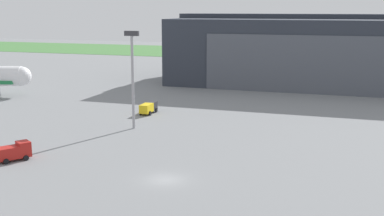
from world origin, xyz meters
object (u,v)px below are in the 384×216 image
object	(u,v)px
maintenance_hangar	(368,52)
baggage_tug	(14,151)
stair_truck	(148,107)
apron_light_mast	(133,71)

from	to	relation	value
maintenance_hangar	baggage_tug	distance (m)	92.56
stair_truck	apron_light_mast	distance (m)	14.42
baggage_tug	apron_light_mast	xyz separation A→B (m)	(7.39, 20.73, 8.33)
baggage_tug	apron_light_mast	size ratio (longest dim) A/B	0.29
stair_truck	apron_light_mast	xyz separation A→B (m)	(2.30, -11.52, 8.36)
maintenance_hangar	apron_light_mast	bearing A→B (deg)	-121.50
maintenance_hangar	baggage_tug	world-z (taller)	maintenance_hangar
maintenance_hangar	stair_truck	distance (m)	62.95
maintenance_hangar	stair_truck	world-z (taller)	maintenance_hangar
baggage_tug	stair_truck	distance (m)	32.65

